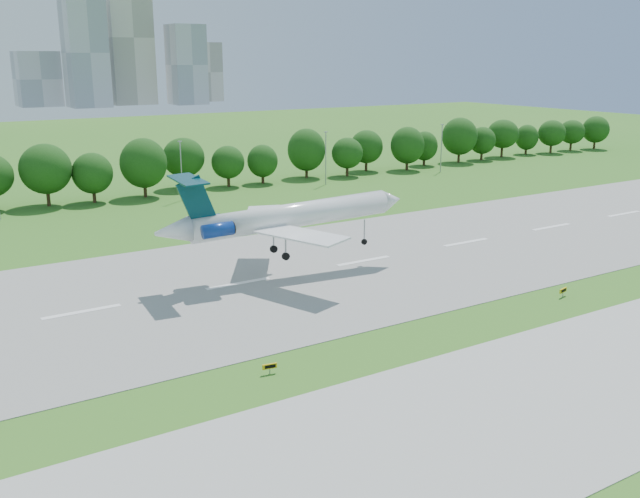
# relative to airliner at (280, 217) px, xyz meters

# --- Properties ---
(ground) EXTENTS (600.00, 600.00, 0.00)m
(ground) POSITION_rel_airliner_xyz_m (-6.39, -25.18, -8.20)
(ground) COLOR #2A691B
(ground) RESTS_ON ground
(runway) EXTENTS (400.00, 45.00, 0.08)m
(runway) POSITION_rel_airliner_xyz_m (-6.39, -0.18, -8.16)
(runway) COLOR gray
(runway) RESTS_ON ground
(taxiway) EXTENTS (400.00, 23.00, 0.08)m
(taxiway) POSITION_rel_airliner_xyz_m (-6.39, -43.18, -8.16)
(taxiway) COLOR #ADADA8
(taxiway) RESTS_ON ground
(tree_line) EXTENTS (288.40, 8.40, 10.40)m
(tree_line) POSITION_rel_airliner_xyz_m (-6.39, 66.82, -2.02)
(tree_line) COLOR #382314
(tree_line) RESTS_ON ground
(light_poles) EXTENTS (175.90, 0.25, 12.19)m
(light_poles) POSITION_rel_airliner_xyz_m (-8.89, 56.82, -1.86)
(light_poles) COLOR gray
(light_poles) RESTS_ON ground
(skyline) EXTENTS (127.00, 52.00, 80.00)m
(skyline) POSITION_rel_airliner_xyz_m (93.77, 365.43, 22.26)
(skyline) COLOR #B2B2B7
(skyline) RESTS_ON ground
(airliner) EXTENTS (35.57, 25.76, 11.77)m
(airliner) POSITION_rel_airliner_xyz_m (0.00, 0.00, 0.00)
(airliner) COLOR white
(airliner) RESTS_ON ground
(taxi_sign_centre) EXTENTS (1.43, 0.38, 1.00)m
(taxi_sign_centre) POSITION_rel_airliner_xyz_m (-15.84, -26.33, -7.46)
(taxi_sign_centre) COLOR gray
(taxi_sign_centre) RESTS_ON ground
(taxi_sign_right) EXTENTS (1.55, 0.51, 1.09)m
(taxi_sign_right) POSITION_rel_airliner_xyz_m (25.19, -26.04, -7.40)
(taxi_sign_right) COLOR gray
(taxi_sign_right) RESTS_ON ground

